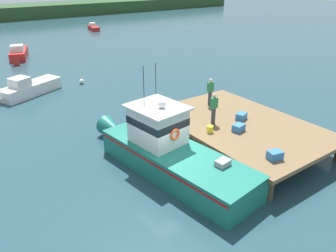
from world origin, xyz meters
TOP-DOWN VIEW (x-y plane):
  - ground_plane at (0.00, 0.00)m, footprint 200.00×200.00m
  - dock at (4.80, 0.00)m, footprint 6.00×9.00m
  - main_fishing_boat at (0.13, 0.13)m, footprint 3.55×9.95m
  - crate_single_by_cleat at (5.17, 0.33)m, footprint 0.72×0.63m
  - crate_stack_near_edge at (3.99, -0.60)m, footprint 0.67×0.54m
  - crate_single_far at (3.21, -3.43)m, footprint 0.69×0.57m
  - bait_bucket at (2.72, 0.11)m, footprint 0.32×0.32m
  - deckhand_by_the_boat at (3.57, 0.82)m, footprint 0.36×0.22m
  - deckhand_further_back at (5.21, 2.91)m, footprint 0.36×0.22m
  - moored_boat_far_left at (-0.07, 27.11)m, footprint 2.95×5.98m
  - moored_boat_outer_mooring at (14.29, 40.38)m, footprint 1.51×4.21m
  - moored_boat_near_channel at (-2.53, 14.50)m, footprint 5.87×3.55m
  - mooring_buoy_outer at (1.95, 14.93)m, footprint 0.40×0.40m

SIDE VIEW (x-z plane):
  - ground_plane at x=0.00m, z-range 0.00..0.00m
  - mooring_buoy_outer at x=1.95m, z-range 0.00..0.40m
  - moored_boat_outer_mooring at x=14.29m, z-range -0.16..0.89m
  - moored_boat_far_left at x=-0.07m, z-range -0.24..1.27m
  - moored_boat_near_channel at x=-2.53m, z-range -0.24..1.27m
  - main_fishing_boat at x=0.13m, z-range -1.39..3.41m
  - dock at x=4.80m, z-range 0.47..1.67m
  - bait_bucket at x=2.72m, z-range 1.20..1.54m
  - crate_stack_near_edge at x=3.99m, z-range 1.20..1.55m
  - crate_single_by_cleat at x=5.17m, z-range 1.20..1.56m
  - crate_single_far at x=3.21m, z-range 1.20..1.57m
  - deckhand_by_the_boat at x=3.57m, z-range 1.24..2.87m
  - deckhand_further_back at x=5.21m, z-range 1.24..2.87m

